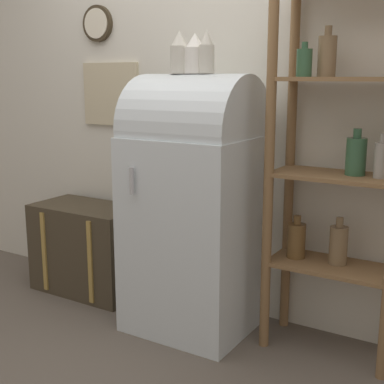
{
  "coord_description": "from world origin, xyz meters",
  "views": [
    {
      "loc": [
        1.48,
        -2.18,
        1.38
      ],
      "look_at": [
        -0.02,
        0.25,
        0.77
      ],
      "focal_mm": 50.0,
      "sensor_mm": 36.0,
      "label": 1
    }
  ],
  "objects": [
    {
      "name": "vase_left",
      "position": [
        -0.08,
        0.23,
        1.5
      ],
      "size": [
        0.1,
        0.1,
        0.22
      ],
      "color": "beige",
      "rests_on": "refrigerator"
    },
    {
      "name": "shelf_unit",
      "position": [
        0.73,
        0.37,
        1.01
      ],
      "size": [
        0.65,
        0.33,
        1.85
      ],
      "color": "olive",
      "rests_on": "ground_plane"
    },
    {
      "name": "wall_back",
      "position": [
        -0.01,
        0.57,
        1.35
      ],
      "size": [
        7.0,
        0.09,
        2.7
      ],
      "color": "silver",
      "rests_on": "ground_plane"
    },
    {
      "name": "vase_right",
      "position": [
        0.08,
        0.24,
        1.5
      ],
      "size": [
        0.08,
        0.08,
        0.22
      ],
      "color": "beige",
      "rests_on": "refrigerator"
    },
    {
      "name": "ground_plane",
      "position": [
        0.0,
        0.0,
        0.0
      ],
      "size": [
        12.0,
        12.0,
        0.0
      ],
      "primitive_type": "plane",
      "color": "#60564C"
    },
    {
      "name": "refrigerator",
      "position": [
        -0.0,
        0.25,
        0.73
      ],
      "size": [
        0.65,
        0.64,
        1.4
      ],
      "color": "silver",
      "rests_on": "ground_plane"
    },
    {
      "name": "vase_center",
      "position": [
        0.0,
        0.25,
        1.5
      ],
      "size": [
        0.11,
        0.11,
        0.2
      ],
      "color": "white",
      "rests_on": "refrigerator"
    },
    {
      "name": "suitcase_trunk",
      "position": [
        -0.85,
        0.31,
        0.29
      ],
      "size": [
        0.71,
        0.41,
        0.57
      ],
      "color": "#423828",
      "rests_on": "ground_plane"
    }
  ]
}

